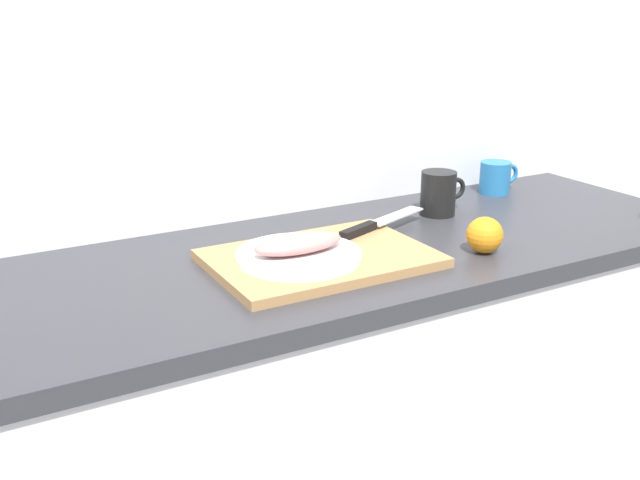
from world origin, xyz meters
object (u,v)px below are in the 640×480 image
object	(u,v)px
coffee_mug_0	(496,177)
fish_fillet	(298,244)
chef_knife	(373,225)
coffee_mug_1	(439,193)
white_plate	(299,256)
cutting_board	(320,259)

from	to	relation	value
coffee_mug_0	fish_fillet	bearing A→B (deg)	-161.15
chef_knife	coffee_mug_1	size ratio (longest dim) A/B	2.21
coffee_mug_1	white_plate	bearing A→B (deg)	-160.82
white_plate	chef_knife	distance (m)	0.26
cutting_board	chef_knife	bearing A→B (deg)	25.51
fish_fillet	coffee_mug_1	world-z (taller)	coffee_mug_1
fish_fillet	coffee_mug_0	size ratio (longest dim) A/B	1.53
cutting_board	white_plate	bearing A→B (deg)	-173.38
cutting_board	chef_knife	world-z (taller)	chef_knife
chef_knife	coffee_mug_0	bearing A→B (deg)	-3.04
white_plate	coffee_mug_1	distance (m)	0.51
cutting_board	fish_fillet	size ratio (longest dim) A/B	2.34
white_plate	fish_fillet	bearing A→B (deg)	0.00
white_plate	fish_fillet	size ratio (longest dim) A/B	1.33
cutting_board	coffee_mug_1	distance (m)	0.46
chef_knife	cutting_board	bearing A→B (deg)	-175.01
fish_fillet	chef_knife	distance (m)	0.26
cutting_board	fish_fillet	xyz separation A→B (m)	(-0.05, -0.01, 0.04)
chef_knife	coffee_mug_0	size ratio (longest dim) A/B	2.28
cutting_board	chef_knife	size ratio (longest dim) A/B	1.58
chef_knife	coffee_mug_0	distance (m)	0.53
coffee_mug_0	coffee_mug_1	world-z (taller)	coffee_mug_1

